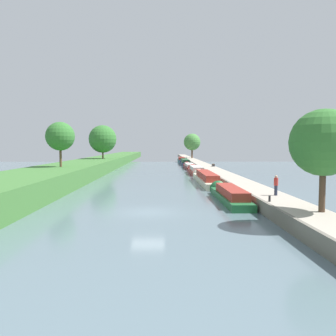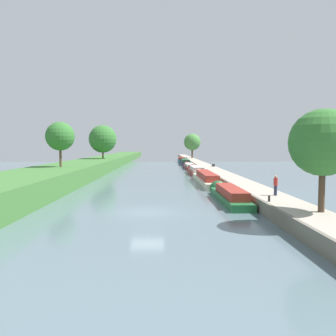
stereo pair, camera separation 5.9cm
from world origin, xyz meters
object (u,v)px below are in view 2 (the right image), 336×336
object	(u,v)px
narrowboat_teal	(181,160)
mooring_bollard_far	(186,158)
person_walking	(276,185)
narrowboat_green	(228,194)
narrowboat_maroon	(189,166)
park_bench	(213,165)
narrowboat_red	(196,170)
narrowboat_navy	(185,162)
mooring_bollard_near	(269,199)
narrowboat_cream	(205,178)

from	to	relation	value
narrowboat_teal	mooring_bollard_far	xyz separation A→B (m)	(1.87, 4.99, 0.57)
person_walking	narrowboat_green	bearing A→B (deg)	132.31
narrowboat_maroon	mooring_bollard_far	size ratio (longest dim) A/B	28.92
narrowboat_green	park_bench	size ratio (longest dim) A/B	8.01
narrowboat_teal	park_bench	world-z (taller)	narrowboat_teal
narrowboat_red	narrowboat_maroon	world-z (taller)	narrowboat_red
narrowboat_red	narrowboat_navy	xyz separation A→B (m)	(0.00, 29.26, 0.03)
narrowboat_teal	person_walking	size ratio (longest dim) A/B	7.26
mooring_bollard_far	park_bench	size ratio (longest dim) A/B	0.30
narrowboat_red	mooring_bollard_far	bearing A→B (deg)	87.89
narrowboat_navy	narrowboat_teal	bearing A→B (deg)	90.38
narrowboat_teal	mooring_bollard_near	world-z (taller)	narrowboat_teal
narrowboat_cream	narrowboat_red	xyz separation A→B (m)	(0.20, 15.40, -0.08)
narrowboat_maroon	park_bench	distance (m)	9.67
narrowboat_maroon	narrowboat_teal	world-z (taller)	narrowboat_teal
narrowboat_maroon	narrowboat_red	bearing A→B (deg)	-89.73
narrowboat_red	narrowboat_navy	world-z (taller)	narrowboat_navy
narrowboat_teal	mooring_bollard_near	distance (m)	79.71
narrowboat_maroon	narrowboat_cream	bearing A→B (deg)	-90.26
narrowboat_cream	narrowboat_navy	xyz separation A→B (m)	(0.20, 44.66, -0.04)
mooring_bollard_far	narrowboat_cream	bearing A→B (deg)	-91.78
narrowboat_red	mooring_bollard_near	size ratio (longest dim) A/B	26.34
narrowboat_cream	person_walking	distance (m)	18.34
narrowboat_green	mooring_bollard_near	xyz separation A→B (m)	(1.70, -6.56, 0.64)
narrowboat_red	narrowboat_maroon	bearing A→B (deg)	90.27
mooring_bollard_far	park_bench	xyz separation A→B (m)	(2.26, -42.88, 0.12)
narrowboat_maroon	person_walking	size ratio (longest dim) A/B	7.84
park_bench	person_walking	bearing A→B (deg)	-91.14
narrowboat_maroon	narrowboat_navy	size ratio (longest dim) A/B	0.79
mooring_bollard_near	narrowboat_green	bearing A→B (deg)	104.51
narrowboat_red	mooring_bollard_far	distance (m)	48.29
narrowboat_cream	narrowboat_red	distance (m)	15.40
narrowboat_green	mooring_bollard_near	size ratio (longest dim) A/B	26.72
mooring_bollard_near	narrowboat_maroon	bearing A→B (deg)	92.09
narrowboat_cream	narrowboat_maroon	size ratio (longest dim) A/B	1.29
person_walking	mooring_bollard_far	distance (m)	81.64
mooring_bollard_near	narrowboat_red	bearing A→B (deg)	92.79
narrowboat_red	person_walking	bearing A→B (deg)	-84.40
narrowboat_navy	park_bench	world-z (taller)	narrowboat_navy
narrowboat_maroon	narrowboat_green	bearing A→B (deg)	-89.81
narrowboat_cream	person_walking	xyz separation A→B (m)	(3.47, -17.97, 1.19)
narrowboat_cream	narrowboat_maroon	bearing A→B (deg)	89.74
narrowboat_cream	narrowboat_teal	bearing A→B (deg)	89.89
narrowboat_navy	mooring_bollard_near	distance (m)	65.71
narrowboat_green	park_bench	bearing A→B (deg)	83.59
mooring_bollard_near	mooring_bollard_far	world-z (taller)	same
narrowboat_teal	mooring_bollard_far	bearing A→B (deg)	69.49
narrowboat_cream	narrowboat_navy	distance (m)	44.66
narrowboat_cream	mooring_bollard_far	size ratio (longest dim) A/B	37.33
narrowboat_teal	person_walking	world-z (taller)	person_walking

